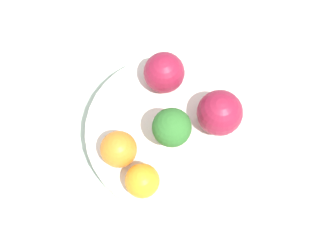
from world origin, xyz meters
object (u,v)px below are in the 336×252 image
at_px(apple_red, 164,73).
at_px(orange_back, 142,181).
at_px(apple_green, 220,113).
at_px(broccoli, 171,128).
at_px(bowl, 168,134).
at_px(orange_front, 119,149).

distance_m(apple_red, orange_back, 0.14).
bearing_deg(apple_green, broccoli, 94.76).
xyz_separation_m(bowl, broccoli, (-0.01, 0.00, 0.06)).
relative_size(broccoli, apple_green, 1.16).
bearing_deg(orange_back, apple_green, -66.11).
height_order(orange_front, orange_back, orange_front).
distance_m(bowl, apple_red, 0.08).
distance_m(apple_red, apple_green, 0.09).
bearing_deg(broccoli, orange_back, 132.11).
height_order(apple_green, orange_front, apple_green).
xyz_separation_m(apple_red, orange_front, (-0.08, 0.08, -0.00)).
distance_m(apple_green, orange_front, 0.13).
bearing_deg(apple_red, apple_green, -147.09).
height_order(broccoli, apple_green, broccoli).
bearing_deg(broccoli, apple_red, -11.64).
height_order(apple_red, orange_back, apple_red).
distance_m(apple_red, orange_front, 0.11).
relative_size(apple_red, orange_back, 1.27).
distance_m(bowl, orange_front, 0.08).
distance_m(broccoli, orange_front, 0.07).
relative_size(bowl, orange_back, 5.11).
xyz_separation_m(apple_red, apple_green, (-0.07, -0.05, 0.00)).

